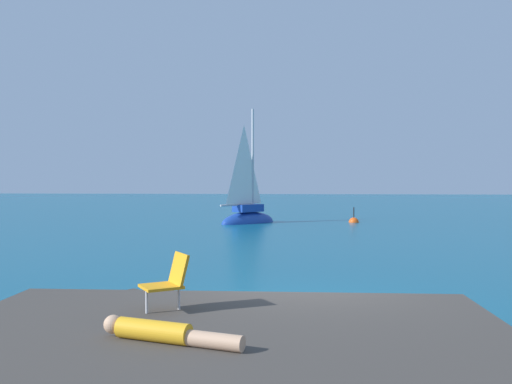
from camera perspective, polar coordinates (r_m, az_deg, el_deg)
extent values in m
plane|color=#0F5675|center=(9.98, 4.95, -12.57)|extent=(160.00, 160.00, 0.00)
cube|color=#423D38|center=(7.06, -3.22, -16.11)|extent=(7.23, 4.40, 0.56)
cube|color=#403730|center=(9.49, -13.98, -13.33)|extent=(1.79, 1.86, 0.84)
cube|color=#414031|center=(8.99, 8.68, -14.13)|extent=(1.15, 0.96, 0.73)
ellipsoid|color=#193D99|center=(29.85, -0.84, -3.29)|extent=(3.39, 3.51, 1.25)
cube|color=#193D99|center=(29.79, -0.84, -1.70)|extent=(1.72, 1.76, 0.41)
cylinder|color=#B7B7BC|center=(30.00, -0.35, 3.35)|extent=(0.14, 0.14, 5.67)
cylinder|color=#B2B2B7|center=(29.27, -2.00, -1.38)|extent=(1.63, 1.73, 0.11)
pyramid|color=white|center=(29.57, -1.27, 2.94)|extent=(1.29, 1.37, 4.31)
cylinder|color=gold|center=(6.45, -10.74, -14.15)|extent=(0.93, 0.49, 0.24)
cylinder|color=tan|center=(6.10, -4.56, -15.32)|extent=(0.72, 0.37, 0.18)
sphere|color=tan|center=(6.74, -14.81, -13.30)|extent=(0.22, 0.22, 0.22)
cube|color=orange|center=(7.75, -9.95, -9.77)|extent=(0.70, 0.69, 0.04)
cube|color=orange|center=(7.79, -8.13, -8.01)|extent=(0.39, 0.48, 0.45)
cylinder|color=silver|center=(7.72, -11.43, -11.14)|extent=(0.04, 0.04, 0.35)
cylinder|color=silver|center=(7.87, -8.12, -10.89)|extent=(0.04, 0.04, 0.35)
sphere|color=#EA5114|center=(30.77, 10.25, -3.17)|extent=(0.56, 0.56, 0.56)
cylinder|color=black|center=(30.73, 10.25, -2.15)|extent=(0.06, 0.06, 0.60)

